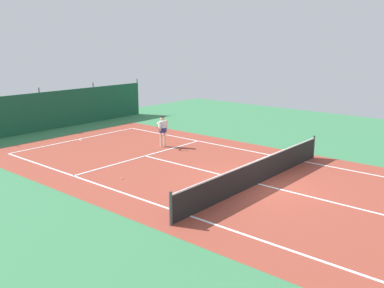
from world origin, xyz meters
TOP-DOWN VIEW (x-y plane):
  - ground_plane at (0.00, 0.00)m, footprint 36.00×36.00m
  - court_surface at (0.00, 0.00)m, footprint 11.02×26.60m
  - tennis_net at (0.00, 0.00)m, footprint 10.12×0.10m
  - back_fence at (-0.00, 16.12)m, footprint 16.30×0.98m
  - tennis_player at (1.93, 7.05)m, footprint 0.86×0.62m
  - tennis_ball_near_player at (-3.05, 4.55)m, footprint 0.07×0.07m
  - parked_car at (3.03, 18.11)m, footprint 2.34×4.36m

SIDE VIEW (x-z plane):
  - ground_plane at x=0.00m, z-range 0.00..0.00m
  - court_surface at x=0.00m, z-range 0.00..0.01m
  - tennis_ball_near_player at x=-3.05m, z-range 0.00..0.07m
  - tennis_net at x=0.00m, z-range -0.04..1.06m
  - back_fence at x=0.00m, z-range -0.68..2.02m
  - parked_car at x=3.03m, z-range 0.00..1.68m
  - tennis_player at x=1.93m, z-range 0.14..1.78m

